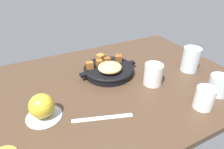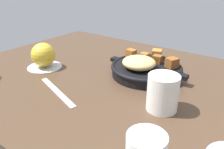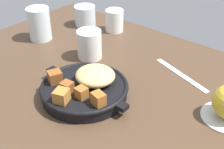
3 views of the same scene
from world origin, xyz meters
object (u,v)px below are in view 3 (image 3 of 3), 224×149
at_px(butter_knife, 181,74).
at_px(water_glass_short, 85,16).
at_px(cast_iron_skillet, 85,87).
at_px(white_creamer_pitcher, 114,21).
at_px(ceramic_mug_white, 89,44).
at_px(water_glass_tall, 39,24).

distance_m(butter_knife, water_glass_short, 0.46).
distance_m(cast_iron_skillet, white_creamer_pitcher, 0.40).
relative_size(ceramic_mug_white, water_glass_short, 1.13).
xyz_separation_m(butter_knife, water_glass_short, (-0.46, 0.08, 0.04)).
xyz_separation_m(ceramic_mug_white, water_glass_short, (-0.18, 0.17, -0.01)).
relative_size(butter_knife, water_glass_short, 2.56).
xyz_separation_m(water_glass_short, water_glass_tall, (-0.04, -0.19, 0.02)).
distance_m(white_creamer_pitcher, water_glass_tall, 0.27).
relative_size(ceramic_mug_white, water_glass_tall, 0.80).
xyz_separation_m(cast_iron_skillet, white_creamer_pitcher, (-0.19, 0.35, 0.01)).
bearing_deg(white_creamer_pitcher, water_glass_tall, -125.93).
bearing_deg(butter_knife, water_glass_short, -171.39).
relative_size(cast_iron_skillet, white_creamer_pitcher, 3.36).
relative_size(cast_iron_skillet, water_glass_tall, 2.40).
bearing_deg(cast_iron_skillet, water_glass_short, 134.20).
height_order(butter_knife, water_glass_short, water_glass_short).
height_order(ceramic_mug_white, water_glass_tall, water_glass_tall).
relative_size(water_glass_short, white_creamer_pitcher, 0.99).
distance_m(ceramic_mug_white, water_glass_short, 0.25).
bearing_deg(cast_iron_skillet, white_creamer_pitcher, 118.81).
bearing_deg(butter_knife, water_glass_tall, -149.50).
height_order(water_glass_short, water_glass_tall, water_glass_tall).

